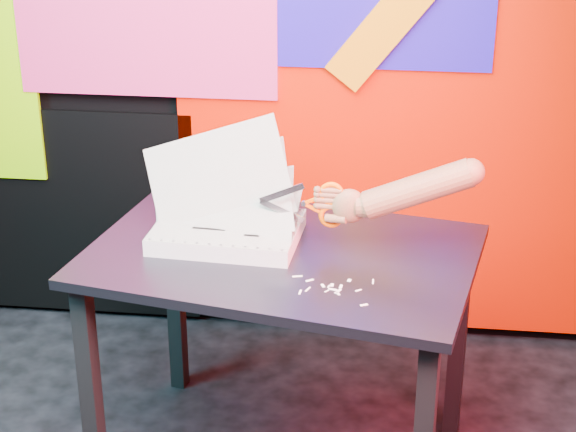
# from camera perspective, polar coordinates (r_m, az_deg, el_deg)

# --- Properties ---
(room) EXTENTS (3.01, 3.01, 2.71)m
(room) POSITION_cam_1_polar(r_m,az_deg,el_deg) (2.07, -12.11, 6.02)
(room) COLOR black
(room) RESTS_ON ground
(backdrop) EXTENTS (2.88, 0.05, 2.08)m
(backdrop) POSITION_cam_1_polar(r_m,az_deg,el_deg) (3.53, -3.25, 7.13)
(backdrop) COLOR red
(backdrop) RESTS_ON ground
(work_table) EXTENTS (1.22, 0.93, 0.75)m
(work_table) POSITION_cam_1_polar(r_m,az_deg,el_deg) (2.83, -0.36, -3.93)
(work_table) COLOR black
(work_table) RESTS_ON ground
(printout_stack) EXTENTS (0.49, 0.34, 0.39)m
(printout_stack) POSITION_cam_1_polar(r_m,az_deg,el_deg) (2.84, -3.64, -0.77)
(printout_stack) COLOR beige
(printout_stack) RESTS_ON work_table
(scissors) EXTENTS (0.24, 0.02, 0.14)m
(scissors) POSITION_cam_1_polar(r_m,az_deg,el_deg) (2.74, 2.23, 0.68)
(scissors) COLOR #BBBBBB
(scissors) RESTS_ON printout_stack
(hand_forearm) EXTENTS (0.46, 0.09, 0.21)m
(hand_forearm) POSITION_cam_1_polar(r_m,az_deg,el_deg) (2.70, 7.01, 1.44)
(hand_forearm) COLOR #9C6533
(hand_forearm) RESTS_ON work_table
(paper_clippings) EXTENTS (0.22, 0.16, 0.00)m
(paper_clippings) POSITION_cam_1_polar(r_m,az_deg,el_deg) (2.58, 2.55, -4.25)
(paper_clippings) COLOR white
(paper_clippings) RESTS_ON work_table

